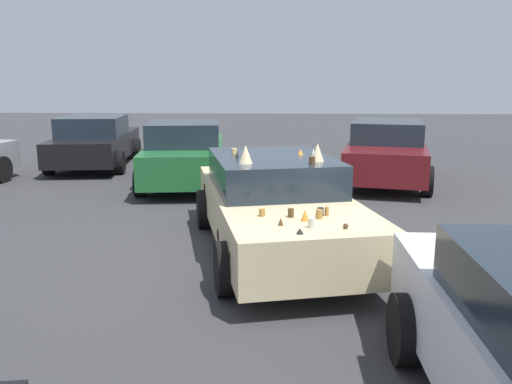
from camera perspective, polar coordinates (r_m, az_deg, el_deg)
ground_plane at (r=7.88m, az=2.19°, el=-6.42°), size 60.00×60.00×0.00m
art_car_decorated at (r=7.75m, az=2.13°, el=-1.24°), size 4.99×2.85×1.64m
parked_sedan_near_left at (r=12.74m, az=-7.67°, el=4.19°), size 4.65×2.37×1.52m
parked_sedan_far_right at (r=15.92m, az=-17.05°, el=5.28°), size 4.77×2.45×1.45m
parked_sedan_behind_left at (r=13.22m, az=13.96°, el=4.28°), size 4.55×2.69×1.49m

